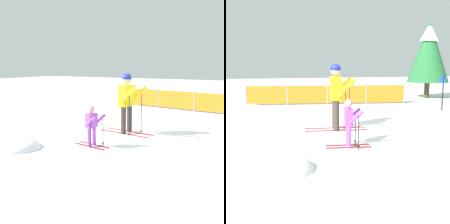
{
  "view_description": "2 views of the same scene",
  "coord_description": "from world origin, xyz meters",
  "views": [
    {
      "loc": [
        3.35,
        -7.28,
        2.0
      ],
      "look_at": [
        -0.34,
        -0.75,
        0.72
      ],
      "focal_mm": 45.0,
      "sensor_mm": 36.0,
      "label": 1
    },
    {
      "loc": [
        -2.08,
        -7.19,
        1.72
      ],
      "look_at": [
        -0.44,
        -0.98,
        0.64
      ],
      "focal_mm": 45.0,
      "sensor_mm": 36.0,
      "label": 2
    }
  ],
  "objects": [
    {
      "name": "skier_adult",
      "position": [
        -0.23,
        -0.05,
        1.05
      ],
      "size": [
        1.69,
        0.8,
        1.75
      ],
      "rotation": [
        0.0,
        0.0,
        -0.14
      ],
      "color": "maroon",
      "rests_on": "ground_plane"
    },
    {
      "name": "safety_fence",
      "position": [
        0.59,
        4.75,
        0.45
      ],
      "size": [
        6.9,
        1.15,
        0.9
      ],
      "rotation": [
        0.0,
        0.0,
        -0.16
      ],
      "color": "gray",
      "rests_on": "ground_plane"
    },
    {
      "name": "ground_plane",
      "position": [
        0.0,
        0.0,
        0.0
      ],
      "size": [
        60.0,
        60.0,
        0.0
      ],
      "primitive_type": "plane",
      "color": "white"
    },
    {
      "name": "skier_child",
      "position": [
        -0.38,
        -1.68,
        0.59
      ],
      "size": [
        0.98,
        0.5,
        1.02
      ],
      "rotation": [
        0.0,
        0.0,
        -0.16
      ],
      "color": "maroon",
      "rests_on": "ground_plane"
    },
    {
      "name": "snow_mound",
      "position": [
        -1.96,
        -2.7,
        0.0
      ],
      "size": [
        1.28,
        1.09,
        0.51
      ],
      "primitive_type": "ellipsoid",
      "color": "white",
      "rests_on": "ground_plane"
    }
  ]
}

